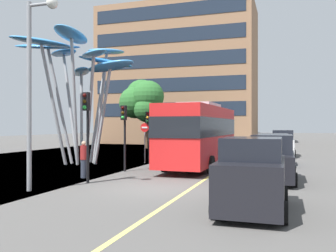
{
  "coord_description": "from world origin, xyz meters",
  "views": [
    {
      "loc": [
        5.09,
        -13.77,
        2.53
      ],
      "look_at": [
        -1.55,
        6.68,
        2.5
      ],
      "focal_mm": 39.12,
      "sensor_mm": 36.0,
      "label": 1
    }
  ],
  "objects": [
    {
      "name": "ground",
      "position": [
        -0.72,
        0.0,
        -0.05
      ],
      "size": [
        120.0,
        240.0,
        0.1
      ],
      "color": "#54514F"
    },
    {
      "name": "no_entry_sign",
      "position": [
        -4.04,
        9.26,
        1.79
      ],
      "size": [
        0.6,
        0.12,
        2.69
      ],
      "color": "gray",
      "rests_on": "ground"
    },
    {
      "name": "traffic_light_kerb_near",
      "position": [
        -3.26,
        0.38,
        2.87
      ],
      "size": [
        0.28,
        0.42,
        3.98
      ],
      "color": "black",
      "rests_on": "ground"
    },
    {
      "name": "street_lamp",
      "position": [
        -4.08,
        -2.01,
        4.69
      ],
      "size": [
        1.35,
        0.44,
        7.37
      ],
      "color": "gray",
      "rests_on": "ground"
    },
    {
      "name": "traffic_light_island_mid",
      "position": [
        -3.78,
        9.27,
        2.52
      ],
      "size": [
        0.28,
        0.42,
        3.47
      ],
      "color": "black",
      "rests_on": "ground"
    },
    {
      "name": "backdrop_building",
      "position": [
        -9.79,
        36.83,
        9.63
      ],
      "size": [
        21.67,
        10.41,
        19.25
      ],
      "color": "#936B4C",
      "rests_on": "ground"
    },
    {
      "name": "traffic_light_kerb_far",
      "position": [
        -3.39,
        4.55,
        2.63
      ],
      "size": [
        0.28,
        0.42,
        3.63
      ],
      "color": "black",
      "rests_on": "ground"
    },
    {
      "name": "car_side_street",
      "position": [
        4.82,
        17.83,
        1.01
      ],
      "size": [
        1.92,
        4.3,
        2.15
      ],
      "color": "silver",
      "rests_on": "ground"
    },
    {
      "name": "car_parked_near",
      "position": [
        4.13,
        -2.79,
        1.03
      ],
      "size": [
        2.0,
        3.94,
        2.17
      ],
      "color": "black",
      "rests_on": "ground"
    },
    {
      "name": "pedestrian",
      "position": [
        -4.21,
        1.73,
        0.9
      ],
      "size": [
        0.34,
        0.34,
        1.78
      ],
      "color": "#2D3342",
      "rests_on": "ground"
    },
    {
      "name": "red_bus",
      "position": [
        0.11,
        7.81,
        2.11
      ],
      "size": [
        2.99,
        10.02,
        3.86
      ],
      "color": "red",
      "rests_on": "ground"
    },
    {
      "name": "car_parked_far",
      "position": [
        4.35,
        10.47,
        0.96
      ],
      "size": [
        2.02,
        4.13,
        2.02
      ],
      "color": "navy",
      "rests_on": "ground"
    },
    {
      "name": "tree_pavement_near",
      "position": [
        -10.05,
        23.67,
        5.37
      ],
      "size": [
        5.13,
        4.78,
        7.71
      ],
      "color": "brown",
      "rests_on": "ground"
    },
    {
      "name": "leaf_sculpture",
      "position": [
        -8.05,
        7.66,
        6.88
      ],
      "size": [
        8.22,
        9.3,
        8.49
      ],
      "color": "#9EA0A5",
      "rests_on": "ground"
    },
    {
      "name": "car_parked_mid",
      "position": [
        4.48,
        3.44,
        0.98
      ],
      "size": [
        2.08,
        4.42,
        2.11
      ],
      "color": "black",
      "rests_on": "ground"
    }
  ]
}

